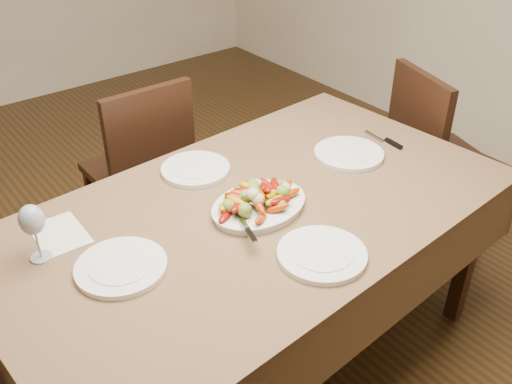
{
  "coord_description": "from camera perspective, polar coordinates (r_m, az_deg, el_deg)",
  "views": [
    {
      "loc": [
        -0.8,
        -1.51,
        1.88
      ],
      "look_at": [
        0.21,
        -0.23,
        0.82
      ],
      "focal_mm": 40.0,
      "sensor_mm": 36.0,
      "label": 1
    }
  ],
  "objects": [
    {
      "name": "chair_far",
      "position": [
        2.81,
        -11.83,
        2.25
      ],
      "size": [
        0.42,
        0.42,
        0.95
      ],
      "primitive_type": null,
      "rotation": [
        0.0,
        0.0,
        3.13
      ],
      "color": "black",
      "rests_on": "ground"
    },
    {
      "name": "wine_glass",
      "position": [
        1.82,
        -21.26,
        -3.68
      ],
      "size": [
        0.08,
        0.08,
        0.2
      ],
      "primitive_type": null,
      "color": "#8C99A5",
      "rests_on": "dining_table"
    },
    {
      "name": "serving_platter",
      "position": [
        1.95,
        0.3,
        -1.54
      ],
      "size": [
        0.36,
        0.28,
        0.02
      ],
      "primitive_type": "ellipsoid",
      "rotation": [
        0.0,
        0.0,
        0.07
      ],
      "color": "white",
      "rests_on": "dining_table"
    },
    {
      "name": "plate_left",
      "position": [
        1.76,
        -13.34,
        -7.32
      ],
      "size": [
        0.27,
        0.27,
        0.02
      ],
      "primitive_type": "cylinder",
      "color": "white",
      "rests_on": "dining_table"
    },
    {
      "name": "table_knife",
      "position": [
        2.45,
        12.74,
        5.04
      ],
      "size": [
        0.04,
        0.2,
        0.01
      ],
      "primitive_type": null,
      "rotation": [
        0.0,
        0.0,
        -0.1
      ],
      "color": "#9EA0A8",
      "rests_on": "dining_table"
    },
    {
      "name": "plate_right",
      "position": [
        2.31,
        9.27,
        3.78
      ],
      "size": [
        0.28,
        0.28,
        0.02
      ],
      "primitive_type": "cylinder",
      "color": "white",
      "rests_on": "dining_table"
    },
    {
      "name": "chair_right",
      "position": [
        2.97,
        18.18,
        3.05
      ],
      "size": [
        0.53,
        0.53,
        0.95
      ],
      "primitive_type": null,
      "rotation": [
        0.0,
        0.0,
        1.26
      ],
      "color": "black",
      "rests_on": "ground"
    },
    {
      "name": "plate_near",
      "position": [
        1.77,
        6.61,
        -6.23
      ],
      "size": [
        0.28,
        0.28,
        0.02
      ],
      "primitive_type": "cylinder",
      "color": "white",
      "rests_on": "dining_table"
    },
    {
      "name": "floor",
      "position": [
        2.54,
        -7.2,
        -15.1
      ],
      "size": [
        6.0,
        6.0,
        0.0
      ],
      "primitive_type": "plane",
      "color": "#382411",
      "rests_on": "ground"
    },
    {
      "name": "roasted_vegetables",
      "position": [
        1.92,
        0.3,
        -0.14
      ],
      "size": [
        0.29,
        0.21,
        0.09
      ],
      "primitive_type": null,
      "rotation": [
        0.0,
        0.0,
        0.07
      ],
      "color": "maroon",
      "rests_on": "serving_platter"
    },
    {
      "name": "dining_table",
      "position": [
        2.21,
        -0.0,
        -9.63
      ],
      "size": [
        1.9,
        1.16,
        0.76
      ],
      "primitive_type": "cube",
      "rotation": [
        0.0,
        0.0,
        0.07
      ],
      "color": "brown",
      "rests_on": "ground"
    },
    {
      "name": "serving_spoon",
      "position": [
        1.87,
        -0.4,
        -1.84
      ],
      "size": [
        0.28,
        0.15,
        0.03
      ],
      "primitive_type": null,
      "rotation": [
        0.0,
        0.0,
        -0.35
      ],
      "color": "#9EA0A8",
      "rests_on": "serving_platter"
    },
    {
      "name": "menu_card",
      "position": [
        1.96,
        -19.06,
        -4.0
      ],
      "size": [
        0.16,
        0.21,
        0.0
      ],
      "primitive_type": "cube",
      "rotation": [
        0.0,
        0.0,
        -0.03
      ],
      "color": "silver",
      "rests_on": "dining_table"
    },
    {
      "name": "plate_far",
      "position": [
        2.19,
        -6.07,
        2.27
      ],
      "size": [
        0.26,
        0.26,
        0.02
      ],
      "primitive_type": "cylinder",
      "color": "white",
      "rests_on": "dining_table"
    }
  ]
}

